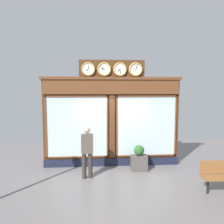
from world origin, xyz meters
name	(u,v)px	position (x,y,z in m)	size (l,w,h in m)	color
ground_plane	(120,203)	(0.00, 2.80, 0.00)	(14.00, 14.00, 0.00)	slate
shop_facade	(112,120)	(0.00, -0.12, 1.70)	(5.12, 0.42, 3.91)	#4C2B16
pedestrian	(87,150)	(0.88, 1.11, 0.93)	(0.39, 0.28, 1.69)	#312A24
planter_box	(139,163)	(-0.91, 0.56, 0.27)	(0.56, 0.36, 0.54)	#4C4742
planter_shrub	(139,150)	(-0.91, 0.56, 0.72)	(0.36, 0.36, 0.36)	#285623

